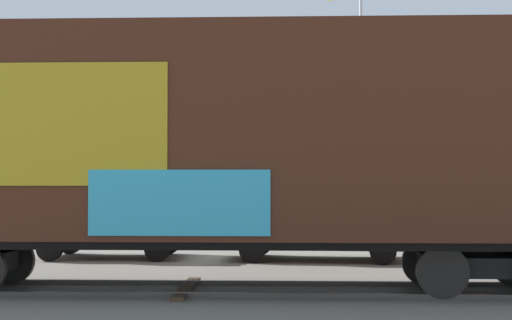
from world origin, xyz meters
TOP-DOWN VIEW (x-y plane):
  - ground_plane at (0.00, 0.00)m, footprint 260.00×260.00m
  - track at (-0.31, -0.00)m, footprint 60.00×4.77m
  - freight_car at (-0.37, -0.00)m, footprint 15.92×3.67m
  - flagpole at (4.23, 12.52)m, footprint 1.23×0.97m
  - hillside at (0.05, 73.30)m, footprint 126.83×28.62m
  - parked_car_silver at (-3.36, 5.49)m, footprint 4.09×2.10m
  - parked_car_tan at (2.03, 4.95)m, footprint 4.88×2.44m

SIDE VIEW (x-z plane):
  - ground_plane at x=0.00m, z-range 0.00..0.00m
  - track at x=-0.31m, z-range 0.00..0.08m
  - parked_car_tan at x=2.03m, z-range 0.02..1.62m
  - parked_car_silver at x=-3.36m, z-range -0.01..1.68m
  - freight_car at x=-0.37m, z-range 0.32..5.34m
  - flagpole at x=4.23m, z-range 1.24..11.10m
  - hillside at x=0.05m, z-range -2.17..15.17m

